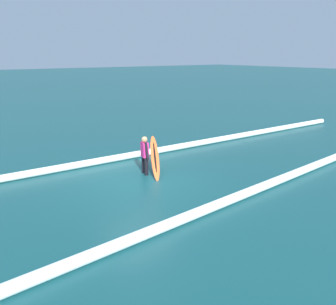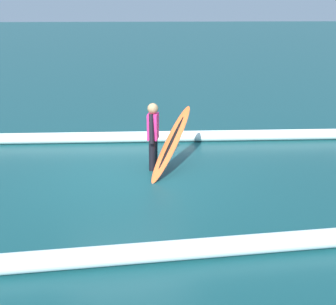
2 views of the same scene
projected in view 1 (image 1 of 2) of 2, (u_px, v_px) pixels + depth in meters
ground_plane at (137, 180)px, 11.92m from camera, size 188.39×188.39×0.00m
surfer at (145, 153)px, 12.31m from camera, size 0.27×0.60×1.39m
surfboard at (155, 157)px, 12.52m from camera, size 1.16×1.79×1.20m
wave_crest_foreground at (154, 151)px, 14.91m from camera, size 24.88×0.95×0.27m
wave_crest_midground at (250, 192)px, 10.55m from camera, size 25.55×2.21×0.28m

